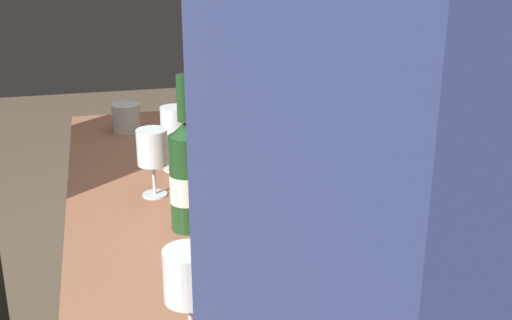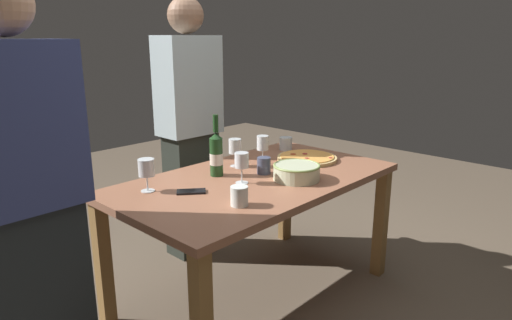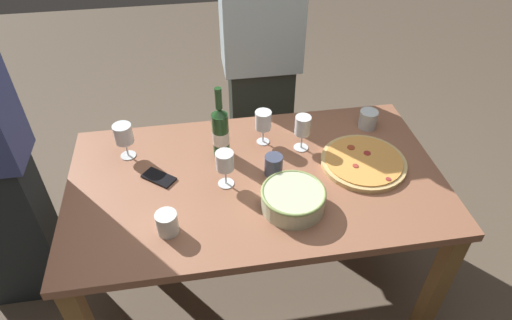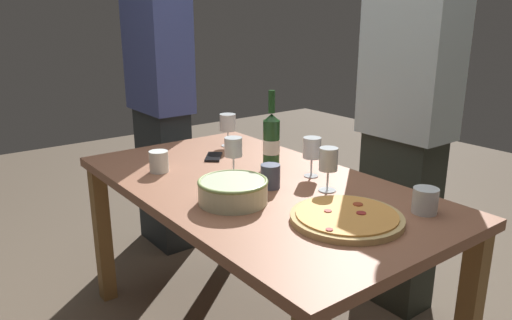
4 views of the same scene
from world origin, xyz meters
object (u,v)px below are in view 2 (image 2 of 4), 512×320
Objects in this scene: cup_amber at (239,196)px; cup_spare at (286,144)px; wine_glass_by_bottle at (242,161)px; person_guest_left at (27,201)px; wine_bottle at (216,154)px; wine_glass_far_right at (146,169)px; serving_bowl at (297,171)px; dining_table at (256,193)px; wine_glass_near_pizza at (263,144)px; cup_ceramic at (264,166)px; pizza at (307,158)px; wine_glass_far_left at (235,148)px; person_host at (190,129)px; cell_phone at (191,192)px.

cup_spare is (0.97, 0.52, -0.00)m from cup_amber.
wine_glass_by_bottle is 1.03m from person_guest_left.
wine_glass_far_right is at bearing 172.85° from wine_bottle.
serving_bowl is 0.80m from wine_glass_far_right.
dining_table is 0.27m from serving_bowl.
serving_bowl is 0.39m from wine_glass_near_pizza.
cup_spare is (1.15, 0.04, -0.07)m from wine_glass_far_right.
wine_glass_by_bottle is at bearing -171.59° from cup_ceramic.
wine_glass_near_pizza is at bearing 147.50° from pizza.
wine_bottle is 0.28m from cup_ceramic.
wine_glass_far_right is at bearing 148.67° from wine_glass_by_bottle.
wine_glass_far_right is at bearing -179.73° from wine_glass_far_left.
wine_glass_by_bottle is at bearing -2.03° from person_guest_left.
wine_glass_far_right is (-0.42, 0.05, -0.01)m from wine_bottle.
wine_glass_by_bottle is at bearing -128.20° from wine_glass_far_left.
person_host is at bearing 64.19° from wine_bottle.
wine_glass_far_right is 0.10× the size of person_guest_left.
wine_bottle is 0.33m from cell_phone.
wine_glass_near_pizza is 0.38m from cup_spare.
wine_glass_by_bottle is 0.22m from cup_ceramic.
person_host is at bearing 114.08° from pizza.
person_guest_left is at bearing -179.62° from wine_glass_near_pizza.
person_host is (-0.09, 0.59, 0.03)m from wine_glass_near_pizza.
wine_bottle reaches higher than dining_table.
cup_spare is at bearing 27.13° from cup_ceramic.
cup_amber reaches higher than pizza.
serving_bowl is at bearing -32.80° from wine_glass_far_right.
wine_glass_far_left is 0.24m from cup_ceramic.
person_guest_left is (-1.39, -0.01, 0.01)m from wine_glass_near_pizza.
wine_glass_by_bottle is (-0.13, -0.02, 0.21)m from dining_table.
wine_bottle is 2.00× the size of wine_glass_near_pizza.
pizza is at bearing 35.26° from person_host.
serving_bowl is 2.69× the size of cup_ceramic.
pizza is 4.24× the size of cup_spare.
cup_ceramic reaches higher than dining_table.
wine_glass_by_bottle is (-0.25, 0.17, 0.07)m from serving_bowl.
wine_glass_far_right reaches higher than cup_ceramic.
wine_glass_far_right is (-0.42, 0.25, -0.01)m from wine_glass_by_bottle.
person_host is at bearing 78.82° from dining_table.
cup_spare is 0.05× the size of person_guest_left.
person_guest_left is (-0.78, 0.40, 0.09)m from cup_amber.
person_guest_left is (-1.22, -0.08, 0.02)m from wine_glass_far_left.
cell_phone is at bearing -167.79° from cup_spare.
wine_glass_near_pizza is (0.37, -0.02, -0.00)m from wine_bottle.
wine_glass_by_bottle is at bearing -177.27° from pizza.
pizza reaches higher than dining_table.
person_host is (0.70, 0.52, 0.03)m from wine_glass_far_right.
cell_phone is (-0.48, -0.18, -0.11)m from wine_glass_far_left.
person_guest_left reaches higher than cell_phone.
cup_amber is at bearing -19.60° from person_guest_left.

